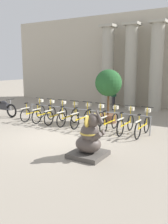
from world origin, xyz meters
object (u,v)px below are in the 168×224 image
(bicycle_3, at_px, (69,116))
(elephant_statue, at_px, (89,140))
(motorcycle, at_px, (3,107))
(bicycle_7, at_px, (126,123))
(potted_tree, at_px, (108,87))
(bicycle_2, at_px, (57,114))
(person_pedestrian, at_px, (114,94))
(bicycle_4, at_px, (82,118))
(bicycle_1, at_px, (45,113))
(bicycle_0, at_px, (34,112))
(bicycle_5, at_px, (95,120))
(bicycle_8, at_px, (143,125))
(bicycle_6, at_px, (110,121))

(bicycle_3, distance_m, elephant_statue, 4.12)
(motorcycle, bearing_deg, elephant_statue, -22.47)
(bicycle_7, distance_m, potted_tree, 2.37)
(bicycle_2, xyz_separation_m, person_pedestrian, (0.77, 4.67, 0.57))
(bicycle_3, height_order, bicycle_4, same)
(bicycle_1, relative_size, bicycle_4, 1.00)
(bicycle_0, xyz_separation_m, motorcycle, (-2.06, -0.11, 0.06))
(bicycle_3, bearing_deg, motorcycle, -177.81)
(bicycle_3, xyz_separation_m, person_pedestrian, (0.08, 4.67, 0.57))
(potted_tree, bearing_deg, motorcycle, -164.13)
(bicycle_1, bearing_deg, bicycle_3, 1.27)
(bicycle_2, relative_size, motorcycle, 0.88)
(bicycle_3, distance_m, bicycle_5, 1.37)
(bicycle_4, relative_size, bicycle_8, 1.00)
(bicycle_7, bearing_deg, motorcycle, -178.69)
(bicycle_0, height_order, person_pedestrian, person_pedestrian)
(bicycle_6, bearing_deg, bicycle_5, 179.97)
(bicycle_1, height_order, bicycle_5, same)
(bicycle_0, xyz_separation_m, person_pedestrian, (2.14, 4.72, 0.57))
(bicycle_8, distance_m, motorcycle, 7.54)
(bicycle_3, bearing_deg, bicycle_1, -178.73)
(elephant_statue, height_order, potted_tree, potted_tree)
(bicycle_4, bearing_deg, potted_tree, 66.00)
(bicycle_4, bearing_deg, bicycle_1, -178.47)
(bicycle_7, relative_size, potted_tree, 0.70)
(bicycle_0, height_order, bicycle_3, same)
(bicycle_7, distance_m, bicycle_8, 0.69)
(bicycle_5, relative_size, motorcycle, 0.88)
(bicycle_6, xyz_separation_m, potted_tree, (-0.77, 1.42, 1.27))
(bicycle_8, bearing_deg, bicycle_2, 179.81)
(bicycle_5, bearing_deg, bicycle_0, -179.85)
(bicycle_4, distance_m, motorcycle, 4.81)
(bicycle_2, bearing_deg, bicycle_8, -0.19)
(bicycle_2, relative_size, elephant_statue, 1.13)
(bicycle_4, distance_m, bicycle_7, 2.06)
(motorcycle, bearing_deg, bicycle_1, 2.65)
(bicycle_1, height_order, bicycle_8, same)
(person_pedestrian, bearing_deg, bicycle_0, -114.35)
(bicycle_6, distance_m, motorcycle, 6.17)
(bicycle_1, relative_size, potted_tree, 0.70)
(bicycle_8, bearing_deg, bicycle_4, 179.20)
(bicycle_6, bearing_deg, potted_tree, 118.40)
(bicycle_5, bearing_deg, motorcycle, -178.78)
(motorcycle, bearing_deg, potted_tree, 15.87)
(bicycle_0, bearing_deg, person_pedestrian, 65.65)
(bicycle_0, bearing_deg, bicycle_7, 0.58)
(bicycle_2, height_order, bicycle_5, same)
(bicycle_3, relative_size, elephant_statue, 1.13)
(bicycle_0, relative_size, bicycle_6, 1.00)
(bicycle_2, bearing_deg, bicycle_1, -177.50)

